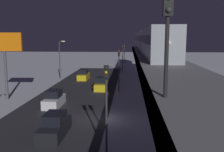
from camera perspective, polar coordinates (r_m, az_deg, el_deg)
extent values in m
plane|color=silver|center=(26.24, -3.63, -9.67)|extent=(240.00, 240.00, 0.00)
cube|color=#28282D|center=(27.12, -12.82, -9.25)|extent=(11.00, 85.89, 0.01)
cube|color=slate|center=(25.05, 11.39, 2.31)|extent=(5.00, 85.89, 0.80)
cube|color=#38383D|center=(24.85, 5.93, 2.38)|extent=(0.24, 84.18, 0.80)
cylinder|color=slate|center=(60.83, 6.97, 3.28)|extent=(1.40, 1.40, 5.15)
cylinder|color=slate|center=(46.62, 7.89, 1.61)|extent=(1.40, 1.40, 5.15)
cylinder|color=slate|center=(32.51, 9.61, -1.50)|extent=(1.40, 1.40, 5.15)
cylinder|color=slate|center=(18.71, 13.96, -9.26)|extent=(1.40, 1.40, 5.15)
cube|color=#999EA8|center=(30.66, 10.10, 7.42)|extent=(2.90, 18.00, 3.40)
cube|color=black|center=(30.66, 10.12, 8.18)|extent=(2.94, 16.20, 0.90)
cube|color=#999EA8|center=(49.19, 7.78, 7.91)|extent=(2.90, 18.00, 3.40)
cube|color=black|center=(49.19, 7.79, 8.39)|extent=(2.94, 16.20, 0.90)
cube|color=#999EA8|center=(67.76, 6.73, 8.13)|extent=(2.90, 18.00, 3.40)
cube|color=black|center=(67.76, 6.74, 8.47)|extent=(2.94, 16.20, 0.90)
sphere|color=white|center=(21.68, 12.68, 7.32)|extent=(0.44, 0.44, 0.44)
cylinder|color=black|center=(9.88, 12.21, 4.34)|extent=(0.16, 0.16, 3.20)
cube|color=black|center=(9.93, 12.59, 15.64)|extent=(0.36, 0.28, 0.90)
sphere|color=#333333|center=(9.74, 12.68, 14.41)|extent=(0.22, 0.22, 0.22)
cube|color=gold|center=(40.55, -2.46, -2.27)|extent=(1.80, 4.58, 1.10)
cube|color=black|center=(40.37, -2.47, -0.89)|extent=(1.58, 2.20, 0.87)
cylinder|color=black|center=(42.08, -3.40, -2.19)|extent=(0.20, 0.64, 0.64)
cylinder|color=black|center=(41.90, -1.08, -2.23)|extent=(0.20, 0.64, 0.64)
cylinder|color=black|center=(39.31, -3.92, -2.97)|extent=(0.20, 0.64, 0.64)
cylinder|color=black|center=(39.12, -1.44, -3.01)|extent=(0.20, 0.64, 0.64)
cube|color=silver|center=(31.53, -12.95, -5.68)|extent=(1.80, 4.33, 1.10)
cube|color=black|center=(31.31, -13.01, -3.93)|extent=(1.58, 2.08, 0.87)
cube|color=gold|center=(50.51, -6.46, -0.13)|extent=(1.80, 4.71, 1.10)
cube|color=black|center=(50.37, -6.47, 0.98)|extent=(1.58, 2.26, 0.87)
cube|color=black|center=(22.40, -12.79, -11.66)|extent=(1.80, 4.79, 1.10)
cube|color=black|center=(22.08, -12.88, -9.26)|extent=(1.58, 2.30, 0.87)
cylinder|color=#2D2D2D|center=(17.76, -1.27, -9.39)|extent=(0.16, 0.16, 5.50)
cube|color=black|center=(17.04, -1.31, 0.90)|extent=(0.32, 0.32, 0.90)
sphere|color=black|center=(16.82, -1.37, 1.82)|extent=(0.20, 0.20, 0.20)
sphere|color=yellow|center=(16.86, -1.36, 0.81)|extent=(0.20, 0.20, 0.20)
sphere|color=black|center=(16.90, -1.36, -0.19)|extent=(0.20, 0.20, 0.20)
cylinder|color=#2D2D2D|center=(38.48, 1.57, 0.46)|extent=(0.16, 0.16, 5.50)
cube|color=black|center=(38.15, 1.59, 5.23)|extent=(0.32, 0.32, 0.90)
sphere|color=red|center=(37.95, 1.58, 5.66)|extent=(0.20, 0.20, 0.20)
sphere|color=black|center=(37.97, 1.58, 5.21)|extent=(0.20, 0.20, 0.20)
sphere|color=black|center=(37.99, 1.58, 4.76)|extent=(0.20, 0.20, 0.20)
cylinder|color=#2D2D2D|center=(59.56, 2.41, 3.39)|extent=(0.16, 0.16, 5.50)
cube|color=black|center=(59.35, 2.43, 6.47)|extent=(0.32, 0.32, 0.90)
sphere|color=red|center=(59.16, 2.42, 6.75)|extent=(0.20, 0.20, 0.20)
sphere|color=black|center=(59.17, 2.42, 6.46)|extent=(0.20, 0.20, 0.20)
sphere|color=black|center=(59.18, 2.42, 6.17)|extent=(0.20, 0.20, 0.20)
cylinder|color=#2D2D2D|center=(80.73, 2.81, 4.78)|extent=(0.16, 0.16, 5.50)
cube|color=black|center=(80.57, 2.82, 7.05)|extent=(0.32, 0.32, 0.90)
sphere|color=black|center=(80.38, 2.82, 7.26)|extent=(0.20, 0.20, 0.20)
sphere|color=black|center=(80.39, 2.82, 7.05)|extent=(0.20, 0.20, 0.20)
sphere|color=#19E53F|center=(80.40, 2.82, 6.83)|extent=(0.20, 0.20, 0.20)
cylinder|color=#4C4C51|center=(36.46, -22.86, 0.11)|extent=(0.36, 0.36, 6.50)
cube|color=orange|center=(36.12, -23.27, 7.11)|extent=(4.80, 0.30, 2.40)
cylinder|color=#38383D|center=(51.80, -11.75, 3.53)|extent=(0.20, 0.20, 7.50)
ellipsoid|color=#F4E5B2|center=(51.39, -11.01, 7.70)|extent=(0.90, 0.44, 0.30)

